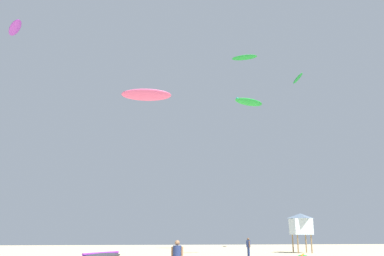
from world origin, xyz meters
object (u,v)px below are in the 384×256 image
lifeguard_tower (301,224)px  kite_aloft_0 (15,28)px  kite_grounded_far (101,256)px  kite_aloft_4 (146,95)px  kite_aloft_2 (249,102)px  kite_aloft_3 (298,78)px  person_foreground (177,256)px  person_midground (248,246)px  kite_aloft_6 (244,58)px

lifeguard_tower → kite_aloft_0: size_ratio=1.39×
kite_grounded_far → kite_aloft_4: kite_aloft_4 is taller
kite_aloft_2 → kite_aloft_3: size_ratio=0.88×
person_foreground → kite_aloft_2: 24.22m
person_midground → kite_aloft_4: 16.41m
lifeguard_tower → kite_grounded_far: bearing=-157.8°
person_foreground → person_midground: size_ratio=1.07×
lifeguard_tower → kite_aloft_0: bearing=-152.5°
person_foreground → kite_aloft_6: (10.75, 27.55, 23.29)m
kite_aloft_0 → kite_aloft_3: bearing=36.4°
person_foreground → kite_grounded_far: person_foreground is taller
kite_aloft_3 → kite_aloft_6: 10.58m
kite_aloft_0 → kite_aloft_2: size_ratio=0.86×
kite_aloft_0 → kite_aloft_2: kite_aloft_0 is taller
kite_grounded_far → kite_aloft_6: size_ratio=1.40×
person_foreground → kite_aloft_0: kite_aloft_0 is taller
person_midground → kite_aloft_0: kite_aloft_0 is taller
lifeguard_tower → kite_aloft_6: (-4.54, 4.10, 21.27)m
kite_grounded_far → kite_aloft_2: size_ratio=1.38×
lifeguard_tower → kite_aloft_3: 23.27m
lifeguard_tower → kite_aloft_0: 33.77m
person_foreground → kite_grounded_far: (-5.04, 15.14, -0.76)m
kite_aloft_0 → person_midground: bearing=21.9°
lifeguard_tower → kite_aloft_0: (-27.17, -14.14, 14.23)m
lifeguard_tower → kite_aloft_3: size_ratio=1.05×
person_midground → lifeguard_tower: size_ratio=0.40×
person_midground → kite_aloft_0: (-19.67, -7.92, 16.31)m
kite_grounded_far → kite_aloft_0: 19.23m
kite_aloft_2 → kite_aloft_6: 13.64m
lifeguard_tower → kite_aloft_2: bearing=-140.7°
kite_grounded_far → kite_aloft_2: (13.58, 2.77, 14.64)m
kite_aloft_0 → kite_aloft_4: kite_aloft_0 is taller
lifeguard_tower → person_midground: bearing=-140.3°
kite_aloft_0 → kite_aloft_3: size_ratio=0.76×
person_foreground → lifeguard_tower: 28.06m
kite_aloft_4 → kite_aloft_2: bearing=31.1°
person_midground → kite_aloft_6: 25.71m
kite_aloft_2 → kite_aloft_3: bearing=52.4°
kite_aloft_6 → kite_aloft_4: bearing=-128.3°
person_midground → kite_grounded_far: size_ratio=0.35×
kite_aloft_3 → kite_aloft_4: bearing=-135.9°
kite_aloft_3 → kite_aloft_4: kite_aloft_3 is taller
kite_aloft_0 → kite_aloft_3: (31.83, 23.44, 6.59)m
person_foreground → person_midground: bearing=175.8°
kite_aloft_2 → kite_aloft_4: 12.15m
lifeguard_tower → kite_aloft_6: kite_aloft_6 is taller
kite_grounded_far → kite_aloft_6: bearing=38.2°
kite_grounded_far → kite_aloft_2: kite_aloft_2 is taller
lifeguard_tower → kite_aloft_3: (4.66, 9.29, 20.82)m
person_foreground → kite_aloft_2: (8.54, 17.91, 13.88)m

